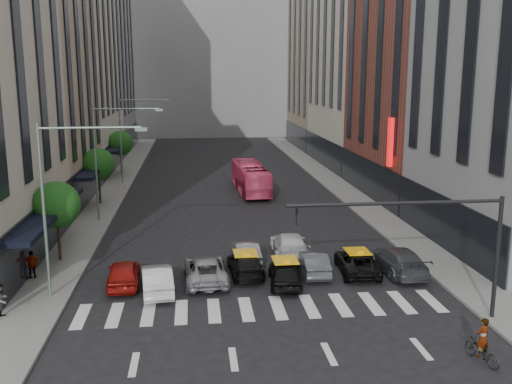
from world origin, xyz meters
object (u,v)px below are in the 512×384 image
object	(u,v)px
taxi_center	(285,273)
bus	(250,178)
streetlamp_far	(129,128)
car_white_front	(157,279)
streetlamp_near	(62,187)
motorcycle	(482,351)
car_red	(124,273)
streetlamp_mid	(108,147)
pedestrian_far	(32,264)
pedestrian_near	(1,300)
taxi_left	(245,264)

from	to	relation	value
taxi_center	bus	xyz separation A→B (m)	(0.67, 25.46, 0.76)
streetlamp_far	car_white_front	xyz separation A→B (m)	(4.52, -31.69, -5.17)
streetlamp_near	motorcycle	size ratio (longest dim) A/B	4.75
streetlamp_far	motorcycle	xyz separation A→B (m)	(17.99, -40.88, -5.41)
car_red	motorcycle	bearing A→B (deg)	142.78
streetlamp_mid	pedestrian_far	size ratio (longest dim) A/B	5.59
car_red	pedestrian_near	world-z (taller)	pedestrian_near
pedestrian_near	streetlamp_mid	bearing A→B (deg)	6.58
bus	pedestrian_near	bearing A→B (deg)	59.57
pedestrian_far	car_white_front	bearing A→B (deg)	152.56
car_white_front	motorcycle	world-z (taller)	car_white_front
streetlamp_mid	motorcycle	world-z (taller)	streetlamp_mid
streetlamp_mid	bus	bearing A→B (deg)	39.43
car_white_front	bus	size ratio (longest dim) A/B	0.42
streetlamp_near	pedestrian_near	world-z (taller)	streetlamp_near
taxi_left	streetlamp_mid	bearing A→B (deg)	-57.78
motorcycle	streetlamp_near	bearing A→B (deg)	-42.32
taxi_left	pedestrian_far	size ratio (longest dim) A/B	2.78
car_white_front	streetlamp_near	bearing A→B (deg)	-2.54
streetlamp_far	pedestrian_far	bearing A→B (deg)	-95.01
car_red	car_white_front	bearing A→B (deg)	145.58
car_red	car_white_front	size ratio (longest dim) A/B	0.96
bus	pedestrian_far	distance (m)	27.45
streetlamp_mid	streetlamp_near	bearing A→B (deg)	-90.00
taxi_left	bus	xyz separation A→B (m)	(2.68, 23.55, 0.82)
car_white_front	pedestrian_near	size ratio (longest dim) A/B	2.61
car_white_front	pedestrian_far	world-z (taller)	pedestrian_far
taxi_left	streetlamp_far	bearing A→B (deg)	-74.94
streetlamp_far	car_white_front	world-z (taller)	streetlamp_far
bus	motorcycle	xyz separation A→B (m)	(5.84, -34.87, -0.98)
taxi_left	taxi_center	size ratio (longest dim) A/B	1.06
bus	pedestrian_far	world-z (taller)	bus
taxi_left	motorcycle	world-z (taller)	taxi_left
bus	streetlamp_near	bearing A→B (deg)	61.79
streetlamp_near	streetlamp_far	bearing A→B (deg)	90.00
bus	pedestrian_far	size ratio (longest dim) A/B	6.56
bus	pedestrian_near	xyz separation A→B (m)	(-14.71, -28.51, -0.47)
taxi_center	motorcycle	size ratio (longest dim) A/B	2.23
bus	motorcycle	bearing A→B (deg)	96.36
taxi_left	taxi_center	bearing A→B (deg)	133.79
pedestrian_near	pedestrian_far	world-z (taller)	pedestrian_near
streetlamp_far	taxi_left	xyz separation A→B (m)	(9.47, -29.56, -5.25)
motorcycle	streetlamp_mid	bearing A→B (deg)	-70.18
pedestrian_near	pedestrian_far	distance (m)	5.34
streetlamp_mid	taxi_center	size ratio (longest dim) A/B	2.14
pedestrian_near	motorcycle	bearing A→B (deg)	-92.75
streetlamp_near	pedestrian_near	distance (m)	6.08
taxi_left	pedestrian_near	size ratio (longest dim) A/B	2.63
motorcycle	bus	bearing A→B (deg)	-96.54
streetlamp_near	car_red	size ratio (longest dim) A/B	2.11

